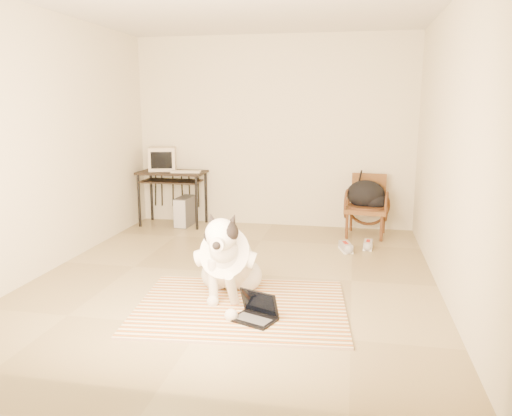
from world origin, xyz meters
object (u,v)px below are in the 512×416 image
(rattan_chair, at_px, (367,205))
(laptop, at_px, (256,313))
(crt_monitor, at_px, (162,159))
(computer_desk, at_px, (172,179))
(backpack, at_px, (367,195))
(pc_tower, at_px, (185,211))
(dog, at_px, (228,261))

(rattan_chair, bearing_deg, laptop, -107.30)
(laptop, relative_size, crt_monitor, 0.88)
(computer_desk, bearing_deg, laptop, -59.11)
(computer_desk, bearing_deg, backpack, -1.37)
(computer_desk, bearing_deg, pc_tower, -1.68)
(pc_tower, distance_m, backpack, 2.61)
(computer_desk, height_order, rattan_chair, rattan_chair)
(pc_tower, bearing_deg, crt_monitor, 165.91)
(dog, relative_size, pc_tower, 2.60)
(dog, height_order, backpack, dog)
(dog, relative_size, laptop, 2.96)
(computer_desk, relative_size, rattan_chair, 1.17)
(laptop, relative_size, backpack, 0.76)
(rattan_chair, bearing_deg, backpack, -89.34)
(pc_tower, distance_m, rattan_chair, 2.60)
(computer_desk, distance_m, rattan_chair, 2.79)
(computer_desk, height_order, pc_tower, computer_desk)
(dog, xyz_separation_m, rattan_chair, (1.29, 2.55, 0.06))
(computer_desk, bearing_deg, dog, -60.22)
(dog, distance_m, crt_monitor, 3.22)
(laptop, xyz_separation_m, computer_desk, (-1.84, 3.08, 0.60))
(laptop, xyz_separation_m, pc_tower, (-1.65, 3.07, 0.13))
(backpack, bearing_deg, dog, -116.90)
(backpack, bearing_deg, pc_tower, 178.66)
(laptop, height_order, computer_desk, computer_desk)
(laptop, height_order, crt_monitor, crt_monitor)
(dog, bearing_deg, computer_desk, 119.78)
(laptop, bearing_deg, computer_desk, 120.89)
(computer_desk, height_order, backpack, computer_desk)
(crt_monitor, height_order, backpack, crt_monitor)
(computer_desk, bearing_deg, rattan_chair, -1.24)
(dog, bearing_deg, pc_tower, 116.60)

